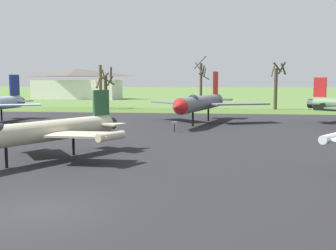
{
  "coord_description": "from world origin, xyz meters",
  "views": [
    {
      "loc": [
        6.53,
        -14.34,
        4.82
      ],
      "look_at": [
        2.8,
        14.48,
        1.73
      ],
      "focal_mm": 44.7,
      "sensor_mm": 36.0,
      "label": 1
    }
  ],
  "objects_px": {
    "jet_fighter_rear_left": "(39,132)",
    "visitor_building": "(77,84)",
    "info_placard_front_right": "(174,126)",
    "jet_fighter_front_right": "(200,103)"
  },
  "relations": [
    {
      "from": "visitor_building",
      "to": "info_placard_front_right",
      "type": "bearing_deg",
      "value": -63.85
    },
    {
      "from": "info_placard_front_right",
      "to": "visitor_building",
      "type": "distance_m",
      "value": 77.26
    },
    {
      "from": "info_placard_front_right",
      "to": "jet_fighter_rear_left",
      "type": "height_order",
      "value": "jet_fighter_rear_left"
    },
    {
      "from": "jet_fighter_rear_left",
      "to": "visitor_building",
      "type": "relative_size",
      "value": 0.5
    },
    {
      "from": "info_placard_front_right",
      "to": "jet_fighter_rear_left",
      "type": "bearing_deg",
      "value": -112.32
    },
    {
      "from": "jet_fighter_front_right",
      "to": "visitor_building",
      "type": "relative_size",
      "value": 0.68
    },
    {
      "from": "info_placard_front_right",
      "to": "jet_fighter_front_right",
      "type": "bearing_deg",
      "value": 75.84
    },
    {
      "from": "info_placard_front_right",
      "to": "jet_fighter_rear_left",
      "type": "xyz_separation_m",
      "value": [
        -6.29,
        -15.31,
        1.21
      ]
    },
    {
      "from": "jet_fighter_front_right",
      "to": "info_placard_front_right",
      "type": "bearing_deg",
      "value": -104.16
    },
    {
      "from": "jet_fighter_rear_left",
      "to": "visitor_building",
      "type": "bearing_deg",
      "value": 108.15
    }
  ]
}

